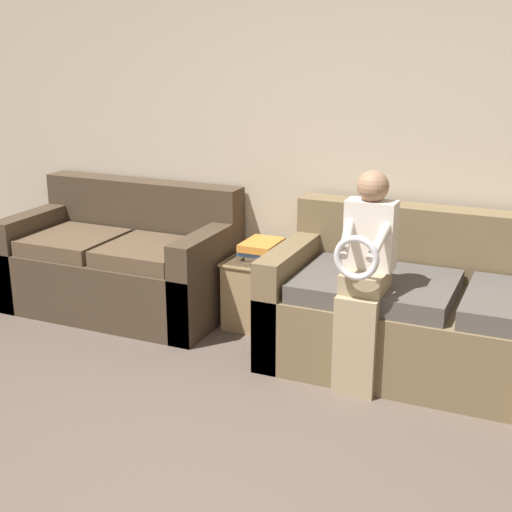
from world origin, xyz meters
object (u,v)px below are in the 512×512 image
object	(u,v)px
couch_side	(123,265)
book_stack	(262,249)
couch_main	(461,320)
side_shelf	(262,290)
child_left_seated	(364,271)

from	to	relation	value
couch_side	book_stack	distance (m)	1.06
couch_main	couch_side	world-z (taller)	couch_main
couch_side	book_stack	size ratio (longest dim) A/B	5.12
couch_side	book_stack	xyz separation A→B (m)	(1.03, 0.15, 0.21)
couch_side	couch_main	bearing A→B (deg)	-1.96
side_shelf	book_stack	world-z (taller)	book_stack
couch_main	child_left_seated	bearing A→B (deg)	-140.92
couch_main	book_stack	xyz separation A→B (m)	(-1.37, 0.23, 0.21)
child_left_seated	book_stack	world-z (taller)	child_left_seated
couch_side	side_shelf	distance (m)	1.05
couch_main	side_shelf	bearing A→B (deg)	170.81
couch_main	couch_side	xyz separation A→B (m)	(-2.40, 0.08, -0.00)
couch_side	book_stack	world-z (taller)	couch_side
side_shelf	book_stack	bearing A→B (deg)	119.10
child_left_seated	side_shelf	distance (m)	1.16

